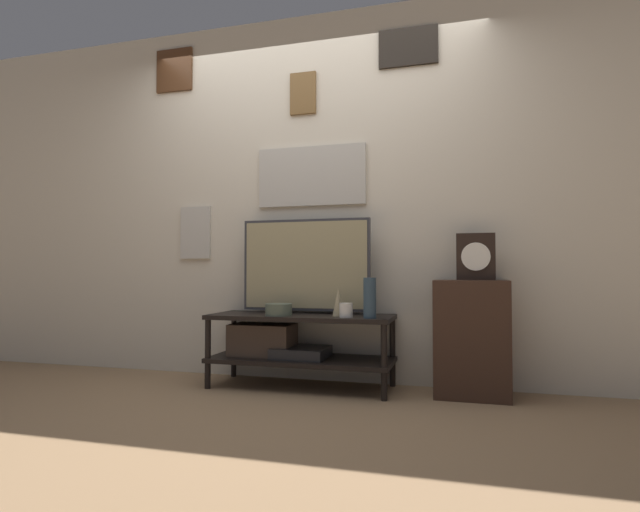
{
  "coord_description": "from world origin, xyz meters",
  "views": [
    {
      "loc": [
        1.04,
        -2.98,
        0.78
      ],
      "look_at": [
        0.13,
        0.27,
        0.89
      ],
      "focal_mm": 28.0,
      "sensor_mm": 36.0,
      "label": 1
    }
  ],
  "objects_px": {
    "vase_wide_bowl": "(279,310)",
    "vase_slim_bronze": "(338,302)",
    "candle_jar": "(346,310)",
    "television": "(306,265)",
    "vase_tall_ceramic": "(370,298)",
    "mantel_clock": "(475,257)"
  },
  "relations": [
    {
      "from": "television",
      "to": "vase_wide_bowl",
      "type": "height_order",
      "value": "television"
    },
    {
      "from": "mantel_clock",
      "to": "vase_wide_bowl",
      "type": "bearing_deg",
      "value": -171.31
    },
    {
      "from": "mantel_clock",
      "to": "candle_jar",
      "type": "bearing_deg",
      "value": -166.1
    },
    {
      "from": "vase_slim_bronze",
      "to": "vase_wide_bowl",
      "type": "height_order",
      "value": "vase_slim_bronze"
    },
    {
      "from": "television",
      "to": "candle_jar",
      "type": "height_order",
      "value": "television"
    },
    {
      "from": "television",
      "to": "vase_wide_bowl",
      "type": "relative_size",
      "value": 5.13
    },
    {
      "from": "television",
      "to": "vase_wide_bowl",
      "type": "distance_m",
      "value": 0.39
    },
    {
      "from": "vase_tall_ceramic",
      "to": "candle_jar",
      "type": "relative_size",
      "value": 2.79
    },
    {
      "from": "vase_wide_bowl",
      "to": "mantel_clock",
      "type": "relative_size",
      "value": 0.6
    },
    {
      "from": "vase_tall_ceramic",
      "to": "vase_wide_bowl",
      "type": "distance_m",
      "value": 0.63
    },
    {
      "from": "vase_slim_bronze",
      "to": "mantel_clock",
      "type": "relative_size",
      "value": 0.62
    },
    {
      "from": "television",
      "to": "vase_tall_ceramic",
      "type": "height_order",
      "value": "television"
    },
    {
      "from": "television",
      "to": "vase_wide_bowl",
      "type": "bearing_deg",
      "value": -120.32
    },
    {
      "from": "candle_jar",
      "to": "vase_wide_bowl",
      "type": "bearing_deg",
      "value": 179.32
    },
    {
      "from": "vase_tall_ceramic",
      "to": "mantel_clock",
      "type": "relative_size",
      "value": 0.86
    },
    {
      "from": "television",
      "to": "vase_slim_bronze",
      "type": "height_order",
      "value": "television"
    },
    {
      "from": "vase_slim_bronze",
      "to": "television",
      "type": "bearing_deg",
      "value": 151.8
    },
    {
      "from": "vase_wide_bowl",
      "to": "candle_jar",
      "type": "distance_m",
      "value": 0.46
    },
    {
      "from": "television",
      "to": "mantel_clock",
      "type": "height_order",
      "value": "television"
    },
    {
      "from": "vase_tall_ceramic",
      "to": "mantel_clock",
      "type": "height_order",
      "value": "mantel_clock"
    },
    {
      "from": "television",
      "to": "vase_slim_bronze",
      "type": "bearing_deg",
      "value": -28.2
    },
    {
      "from": "vase_wide_bowl",
      "to": "vase_slim_bronze",
      "type": "bearing_deg",
      "value": 9.68
    }
  ]
}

